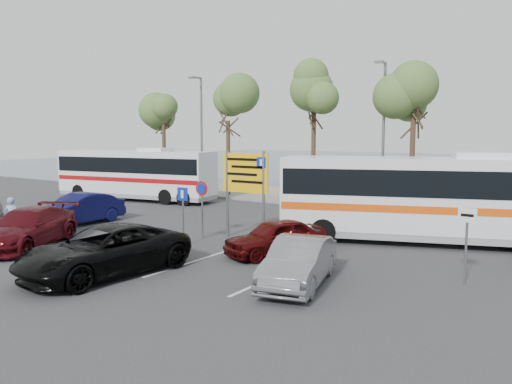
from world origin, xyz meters
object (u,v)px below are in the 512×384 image
Objects in this scene: direction_sign at (245,180)px; car_silver_b at (299,262)px; car_maroon at (27,228)px; car_blue at (79,209)px; coach_bus_left at (135,176)px; street_lamp_right at (383,128)px; suv_black at (105,251)px; pedestrian_near at (12,217)px; car_red at (275,237)px; street_lamp_left at (201,130)px; coach_bus_right at (431,201)px.

direction_sign is 0.89× the size of car_silver_b.
car_maroon is at bearing 173.28° from car_silver_b.
coach_bus_left is at bearing 120.34° from car_blue.
car_silver_b is at bearing -78.81° from street_lamp_right.
car_maroon is 11.04m from car_silver_b.
suv_black is at bearing -35.61° from car_maroon.
suv_black is 3.13× the size of pedestrian_near.
car_blue is 1.18× the size of car_red.
street_lamp_left is 1.50× the size of suv_black.
car_maroon is at bearing -72.91° from street_lamp_left.
direction_sign is at bearing -100.94° from street_lamp_right.
car_maroon is 1.24× the size of car_silver_b.
street_lamp_right is at bearing 37.13° from car_maroon.
suv_black is (12.50, -12.75, -0.85)m from coach_bus_left.
car_silver_b is at bearing -11.30° from car_blue.
car_blue is 4.75m from car_maroon.
coach_bus_right is at bearing 63.89° from car_silver_b.
car_blue reaches higher than car_red.
coach_bus_right reaches higher than car_red.
street_lamp_right reaches higher than car_silver_b.
car_silver_b is (-1.60, -7.64, -0.99)m from coach_bus_right.
car_silver_b is (10.95, 1.45, -0.06)m from car_maroon.
coach_bus_right is 2.32× the size of car_maroon.
street_lamp_right is at bearing 117.02° from car_red.
street_lamp_right is at bearing 48.90° from car_blue.
coach_bus_left is at bearing 94.09° from car_maroon.
street_lamp_right is 12.66m from car_red.
street_lamp_left is 5.60m from coach_bus_left.
street_lamp_right reaches higher than coach_bus_right.
suv_black is (-0.50, -6.70, -1.69)m from direction_sign.
suv_black is (-2.50, -17.02, -3.86)m from street_lamp_right.
street_lamp_left is 20.37m from suv_black.
car_blue is 9.39m from suv_black.
pedestrian_near reaches higher than car_red.
coach_bus_right is at bearing 9.61° from car_maroon.
car_red is at bearing 168.54° from pedestrian_near.
street_lamp_right is at bearing 79.06° from direction_sign.
car_maroon is at bearing -59.58° from coach_bus_left.
street_lamp_right is at bearing 122.66° from coach_bus_right.
street_lamp_right reaches higher than car_red.
car_maroon reaches higher than car_red.
street_lamp_right is at bearing 87.68° from suv_black.
coach_bus_left is 2.98× the size of car_red.
direction_sign is 6.93m from suv_black.
car_maroon reaches higher than car_silver_b.
street_lamp_left is at bearing 80.76° from car_maroon.
street_lamp_right is 1.99× the size of car_silver_b.
car_red is at bearing -0.10° from car_blue.
street_lamp_left and street_lamp_right have the same top height.
car_maroon is 2.94× the size of pedestrian_near.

